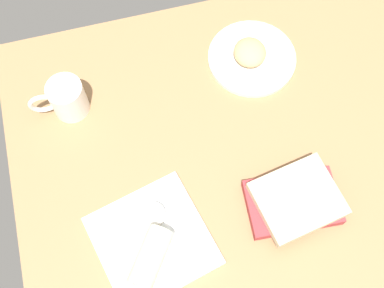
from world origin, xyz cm
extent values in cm
cube|color=#9E754C|center=(0.00, 0.00, 2.00)|extent=(110.00, 90.00, 4.00)
cylinder|color=white|center=(-12.19, -22.80, 4.70)|extent=(23.63, 23.63, 1.40)
ellipsoid|color=tan|center=(-11.34, -22.90, 7.66)|extent=(9.66, 10.16, 4.53)
cube|color=white|center=(24.79, 18.68, 4.80)|extent=(29.85, 29.85, 1.60)
cylinder|color=silver|center=(23.34, 13.30, 6.69)|extent=(5.91, 5.91, 2.17)
cylinder|color=#BD532F|center=(23.34, 13.30, 7.47)|extent=(4.84, 4.84, 0.40)
cylinder|color=beige|center=(25.94, 22.98, 8.58)|extent=(12.53, 14.22, 5.96)
cube|color=#A53338|center=(-9.17, 18.37, 5.54)|extent=(22.39, 15.51, 3.09)
cube|color=beige|center=(-9.88, 18.57, 8.36)|extent=(21.08, 18.87, 2.54)
cylinder|color=white|center=(37.11, -20.52, 9.18)|extent=(8.97, 8.97, 10.37)
cylinder|color=#996645|center=(37.11, -20.52, 13.77)|extent=(7.36, 7.36, 0.40)
torus|color=white|center=(43.31, -20.63, 9.18)|extent=(7.44, 1.33, 7.42)
camera|label=1|loc=(22.22, 44.74, 118.64)|focal=46.52mm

